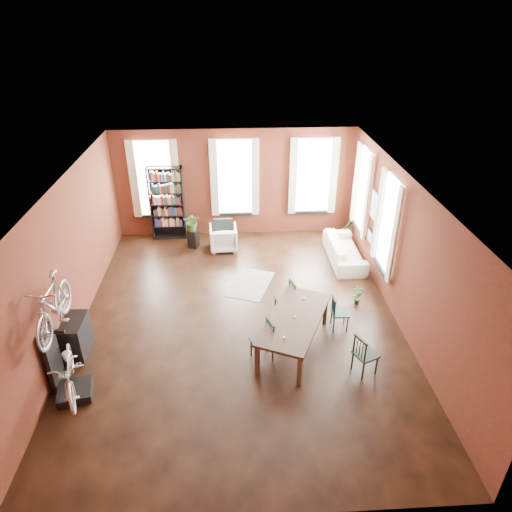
{
  "coord_description": "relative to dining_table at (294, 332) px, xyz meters",
  "views": [
    {
      "loc": [
        -0.11,
        -8.26,
        6.23
      ],
      "look_at": [
        0.4,
        0.6,
        1.31
      ],
      "focal_mm": 32.0,
      "sensor_mm": 36.0,
      "label": 1
    }
  ],
  "objects": [
    {
      "name": "white_armchair",
      "position": [
        -1.46,
        4.39,
        0.02
      ],
      "size": [
        0.79,
        0.75,
        0.78
      ],
      "primitive_type": "imported",
      "rotation": [
        0.0,
        0.0,
        3.2
      ],
      "color": "silver",
      "rests_on": "ground"
    },
    {
      "name": "dining_chair_a",
      "position": [
        -0.68,
        -0.33,
        0.06
      ],
      "size": [
        0.51,
        0.51,
        0.87
      ],
      "primitive_type": "cube",
      "rotation": [
        0.0,
        0.0,
        -1.24
      ],
      "color": "#193835",
      "rests_on": "ground"
    },
    {
      "name": "dining_table",
      "position": [
        0.0,
        0.0,
        0.0
      ],
      "size": [
        1.8,
        2.39,
        0.74
      ],
      "primitive_type": "cube",
      "rotation": [
        0.0,
        0.0,
        -0.42
      ],
      "color": "#4A392C",
      "rests_on": "ground"
    },
    {
      "name": "dining_chair_c",
      "position": [
        1.26,
        -0.8,
        0.06
      ],
      "size": [
        0.53,
        0.53,
        0.86
      ],
      "primitive_type": "cube",
      "rotation": [
        0.0,
        0.0,
        2.0
      ],
      "color": "#1E2F1C",
      "rests_on": "ground"
    },
    {
      "name": "plant_small",
      "position": [
        1.69,
        1.45,
        -0.29
      ],
      "size": [
        0.39,
        0.53,
        0.17
      ],
      "primitive_type": "imported",
      "rotation": [
        0.0,
        0.0,
        0.33
      ],
      "color": "#2F5220",
      "rests_on": "ground"
    },
    {
      "name": "plant_by_sofa",
      "position": [
        2.27,
        4.91,
        -0.23
      ],
      "size": [
        0.36,
        0.64,
        0.28
      ],
      "primitive_type": "imported",
      "rotation": [
        0.0,
        0.0,
        -0.01
      ],
      "color": "#2E5823",
      "rests_on": "ground"
    },
    {
      "name": "plant_on_stand",
      "position": [
        -2.33,
        4.57,
        0.37
      ],
      "size": [
        0.52,
        0.57,
        0.42
      ],
      "primitive_type": "imported",
      "rotation": [
        0.0,
        0.0,
        -0.06
      ],
      "color": "#305B24",
      "rests_on": "plant_stand"
    },
    {
      "name": "bicycle_hung",
      "position": [
        -4.23,
        -0.84,
        1.76
      ],
      "size": [
        0.47,
        1.0,
        1.66
      ],
      "primitive_type": "imported",
      "color": "#A5A8AD",
      "rests_on": "bike_wall_rack"
    },
    {
      "name": "bookshelf",
      "position": [
        -3.08,
        5.26,
        0.73
      ],
      "size": [
        1.0,
        0.32,
        2.2
      ],
      "primitive_type": "cube",
      "color": "black",
      "rests_on": "ground"
    },
    {
      "name": "bike_trainer",
      "position": [
        -4.12,
        -1.12,
        -0.29
      ],
      "size": [
        0.7,
        0.7,
        0.17
      ],
      "primitive_type": "cube",
      "rotation": [
        0.0,
        0.0,
        0.22
      ],
      "color": "black",
      "rests_on": "ground"
    },
    {
      "name": "dining_chair_b",
      "position": [
        -0.06,
        1.12,
        0.06
      ],
      "size": [
        0.48,
        0.48,
        0.86
      ],
      "primitive_type": "cube",
      "rotation": [
        0.0,
        0.0,
        -1.31
      ],
      "color": "black",
      "rests_on": "ground"
    },
    {
      "name": "room",
      "position": [
        -0.83,
        1.58,
        1.77
      ],
      "size": [
        9.0,
        9.04,
        3.22
      ],
      "color": "black",
      "rests_on": "ground"
    },
    {
      "name": "cream_sofa",
      "position": [
        1.87,
        3.56,
        0.04
      ],
      "size": [
        0.61,
        2.08,
        0.81
      ],
      "primitive_type": "imported",
      "rotation": [
        0.0,
        0.0,
        1.57
      ],
      "color": "beige",
      "rests_on": "ground"
    },
    {
      "name": "bicycle_floor",
      "position": [
        -4.11,
        -1.11,
        0.61
      ],
      "size": [
        0.8,
        0.99,
        1.62
      ],
      "primitive_type": "imported",
      "rotation": [
        0.0,
        0.0,
        0.31
      ],
      "color": "beige",
      "rests_on": "bike_trainer"
    },
    {
      "name": "plant_stand",
      "position": [
        -2.33,
        4.57,
        -0.11
      ],
      "size": [
        0.34,
        0.34,
        0.53
      ],
      "primitive_type": "cube",
      "rotation": [
        0.0,
        0.0,
        -0.37
      ],
      "color": "black",
      "rests_on": "ground"
    },
    {
      "name": "striped_rug",
      "position": [
        -0.77,
        2.45,
        -0.37
      ],
      "size": [
        1.34,
        1.65,
        0.01
      ],
      "primitive_type": "cube",
      "rotation": [
        0.0,
        0.0,
        -0.35
      ],
      "color": "black",
      "rests_on": "ground"
    },
    {
      "name": "dining_chair_d",
      "position": [
        1.08,
        0.59,
        0.02
      ],
      "size": [
        0.37,
        0.37,
        0.78
      ],
      "primitive_type": "cube",
      "rotation": [
        0.0,
        0.0,
        1.55
      ],
      "color": "#183435",
      "rests_on": "ground"
    },
    {
      "name": "console_table",
      "position": [
        -4.36,
        0.06,
        0.03
      ],
      "size": [
        0.4,
        0.8,
        0.8
      ],
      "primitive_type": "cube",
      "color": "black",
      "rests_on": "ground"
    },
    {
      "name": "bike_wall_rack",
      "position": [
        -4.48,
        -0.84,
        0.28
      ],
      "size": [
        0.16,
        0.6,
        1.3
      ],
      "primitive_type": "cube",
      "color": "black",
      "rests_on": "ground"
    }
  ]
}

